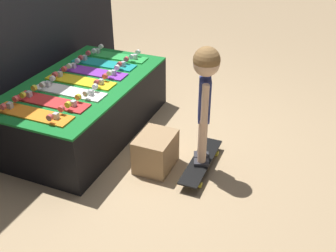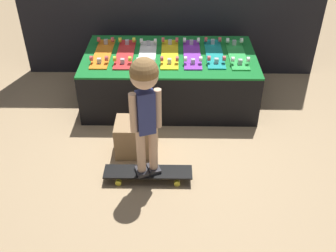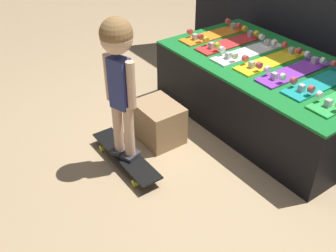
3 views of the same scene
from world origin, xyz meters
The scene contains 13 objects.
ground_plane centered at (0.00, 0.00, 0.00)m, with size 16.00×16.00×0.00m, color tan.
back_wall centered at (0.00, 1.38, 1.13)m, with size 3.53×0.10×2.27m.
display_rack centered at (0.00, 0.68, 0.28)m, with size 1.80×1.02×0.55m.
skateboard_orange_on_rack centered at (-0.70, 0.69, 0.57)m, with size 0.18×0.71×0.09m.
skateboard_red_on_rack centered at (-0.47, 0.68, 0.57)m, with size 0.18×0.71×0.09m.
skateboard_white_on_rack centered at (-0.23, 0.66, 0.57)m, with size 0.18×0.71×0.09m.
skateboard_yellow_on_rack centered at (0.00, 0.69, 0.57)m, with size 0.18×0.71×0.09m.
skateboard_purple_on_rack centered at (0.23, 0.69, 0.57)m, with size 0.18×0.71×0.09m.
skateboard_teal_on_rack centered at (0.47, 0.71, 0.57)m, with size 0.18×0.71×0.09m.
skateboard_green_on_rack centered at (0.70, 0.69, 0.57)m, with size 0.18×0.71×0.09m.
skateboard_on_floor centered at (-0.17, -0.61, 0.07)m, with size 0.75×0.18×0.09m.
child centered at (-0.17, -0.61, 0.83)m, with size 0.24×0.21×1.05m.
storage_box centered at (-0.29, -0.23, 0.16)m, with size 0.38×0.30×0.32m.
Camera 1 is at (-2.88, -1.42, 2.15)m, focal length 42.00 mm.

